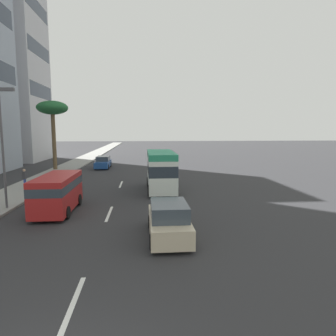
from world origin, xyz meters
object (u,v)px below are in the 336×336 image
(car_fourth, at_px, (169,221))
(street_lamp, at_px, (3,135))
(minibus_lead, at_px, (161,170))
(palm_tree, at_px, (52,110))
(car_second, at_px, (103,162))
(van_third, at_px, (58,191))
(pedestrian_near_lamp, at_px, (25,178))

(car_fourth, height_order, street_lamp, street_lamp)
(minibus_lead, bearing_deg, palm_tree, 42.42)
(car_second, bearing_deg, car_fourth, 13.91)
(street_lamp, bearing_deg, van_third, -100.78)
(street_lamp, bearing_deg, car_fourth, -119.88)
(van_third, relative_size, street_lamp, 0.70)
(van_third, xyz_separation_m, pedestrian_near_lamp, (6.83, 4.57, -0.24))
(car_fourth, xyz_separation_m, street_lamp, (5.49, 9.55, 3.85))
(van_third, height_order, pedestrian_near_lamp, van_third)
(palm_tree, bearing_deg, street_lamp, -172.33)
(van_third, bearing_deg, street_lamp, -100.78)
(street_lamp, bearing_deg, pedestrian_near_lamp, 12.48)
(car_fourth, distance_m, street_lamp, 11.66)
(van_third, distance_m, palm_tree, 21.03)
(car_second, relative_size, van_third, 0.92)
(minibus_lead, distance_m, car_fourth, 10.69)
(car_fourth, distance_m, pedestrian_near_lamp, 16.01)
(car_fourth, xyz_separation_m, palm_tree, (24.17, 12.06, 6.61))
(minibus_lead, xyz_separation_m, car_fourth, (-10.64, 0.30, -0.96))
(van_third, distance_m, pedestrian_near_lamp, 8.22)
(palm_tree, distance_m, street_lamp, 19.05)
(car_fourth, xyz_separation_m, pedestrian_near_lamp, (11.70, 10.92, 0.26))
(car_second, bearing_deg, minibus_lead, 23.79)
(car_fourth, bearing_deg, street_lamp, 60.12)
(minibus_lead, height_order, pedestrian_near_lamp, minibus_lead)
(pedestrian_near_lamp, bearing_deg, street_lamp, -162.89)
(minibus_lead, bearing_deg, car_second, 23.79)
(van_third, bearing_deg, minibus_lead, 130.92)
(car_second, bearing_deg, palm_tree, -73.62)
(van_third, bearing_deg, pedestrian_near_lamp, -146.20)
(minibus_lead, relative_size, van_third, 1.24)
(car_second, relative_size, palm_tree, 0.57)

